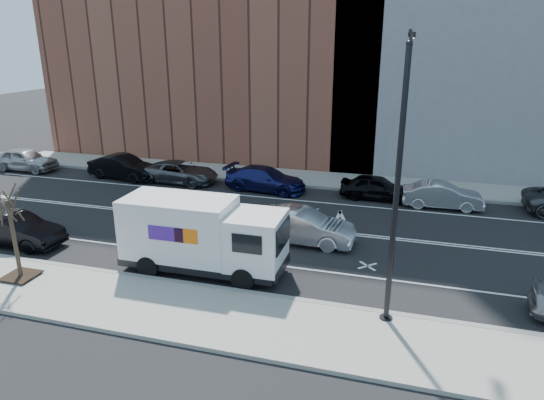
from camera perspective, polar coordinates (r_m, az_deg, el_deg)
The scene contains 18 objects.
ground at distance 24.97m, azimuth -1.91°, elevation -2.84°, with size 120.00×120.00×0.00m, color black.
sidewalk_near at distance 17.63m, azimuth -10.98°, elevation -12.64°, with size 44.00×3.60×0.15m, color gray.
sidewalk_far at distance 32.99m, azimuth 2.81°, elevation 2.66°, with size 44.00×3.60×0.15m, color gray.
curb_near at distance 19.02m, azimuth -8.53°, elevation -9.98°, with size 44.00×0.25×0.17m, color gray.
curb_far at distance 31.31m, azimuth 2.04°, elevation 1.81°, with size 44.00×0.25×0.17m, color gray.
road_markings at distance 24.97m, azimuth -1.91°, elevation -2.83°, with size 40.00×8.60×0.01m, color white, non-canonical shape.
bldg_brick at distance 40.70m, azimuth -6.32°, elevation 21.13°, with size 26.00×10.00×22.00m, color brown.
streetlight at distance 15.70m, azimuth 14.67°, elevation 3.07°, with size 0.44×4.02×9.34m.
street_tree at distance 21.20m, azimuth -27.92°, elevation -4.90°, with size 1.20×1.20×3.75m.
fedex_van at distance 19.69m, azimuth -8.26°, elevation -4.06°, with size 6.70×2.44×3.05m.
far_parked_a at distance 39.13m, azimuth -27.04°, elevation 4.27°, with size 1.90×4.72×1.61m, color #9F9EA3.
far_parked_b at distance 34.28m, azimuth -17.07°, elevation 3.71°, with size 1.69×4.86×1.60m, color black.
far_parked_c at distance 32.50m, azimuth -10.75°, elevation 3.25°, with size 2.32×5.03×1.40m, color #4F5257.
far_parked_d at distance 30.20m, azimuth -0.78°, elevation 2.49°, with size 2.09×5.13×1.49m, color navy.
far_parked_e at distance 29.22m, azimuth 12.21°, elevation 1.46°, with size 1.71×4.25×1.45m, color black.
far_parked_f at distance 28.76m, azimuth 19.41°, elevation 0.51°, with size 1.52×4.35×1.43m, color #B6B7BB.
driving_sedan at distance 22.53m, azimuth 3.53°, elevation -3.11°, with size 1.70×4.87×1.60m, color silver.
near_parked_rear_a at distance 25.17m, azimuth -27.92°, elevation -3.12°, with size 1.57×4.51×1.49m, color black.
Camera 1 is at (7.26, -22.09, 9.11)m, focal length 32.00 mm.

